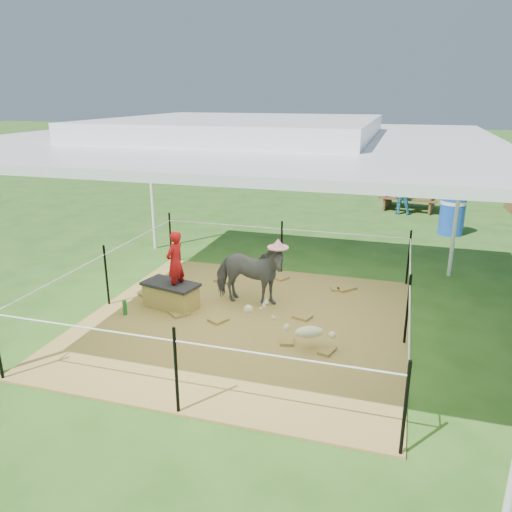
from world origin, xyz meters
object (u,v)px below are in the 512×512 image
(straw_bale, at_px, (171,296))
(pony, at_px, (249,274))
(picnic_table_near, at_px, (410,198))
(woman, at_px, (175,256))
(foal, at_px, (309,330))
(green_bottle, at_px, (125,308))
(distant_person, at_px, (402,192))
(trash_barrel, at_px, (452,216))

(straw_bale, distance_m, pony, 1.25)
(straw_bale, relative_size, picnic_table_near, 0.51)
(woman, height_order, foal, woman)
(green_bottle, xyz_separation_m, distant_person, (3.83, 8.18, 0.46))
(trash_barrel, distance_m, picnic_table_near, 2.68)
(woman, bearing_deg, distant_person, 170.86)
(pony, distance_m, trash_barrel, 6.35)
(woman, xyz_separation_m, foal, (2.20, -0.70, -0.58))
(woman, relative_size, trash_barrel, 1.10)
(green_bottle, relative_size, picnic_table_near, 0.14)
(straw_bale, height_order, green_bottle, straw_bale)
(straw_bale, distance_m, woman, 0.67)
(woman, height_order, trash_barrel, woman)
(foal, bearing_deg, straw_bale, 139.32)
(foal, height_order, trash_barrel, trash_barrel)
(distant_person, bearing_deg, pony, 76.47)
(pony, height_order, trash_barrel, pony)
(woman, height_order, distant_person, woman)
(picnic_table_near, bearing_deg, woman, -103.68)
(straw_bale, xyz_separation_m, foal, (2.30, -0.70, 0.09))
(pony, height_order, picnic_table_near, pony)
(woman, distance_m, distant_person, 8.36)
(green_bottle, bearing_deg, foal, -4.92)
(woman, xyz_separation_m, distant_person, (3.18, 7.73, -0.27))
(woman, bearing_deg, pony, 127.01)
(pony, relative_size, distant_person, 0.98)
(green_bottle, xyz_separation_m, picnic_table_near, (4.05, 8.81, 0.19))
(straw_bale, bearing_deg, foal, -16.83)
(picnic_table_near, bearing_deg, distant_person, -101.22)
(green_bottle, height_order, foal, foal)
(distant_person, bearing_deg, woman, 70.62)
(woman, distance_m, trash_barrel, 7.31)
(foal, bearing_deg, trash_barrel, 47.91)
(straw_bale, xyz_separation_m, pony, (1.12, 0.45, 0.32))
(picnic_table_near, xyz_separation_m, distant_person, (-0.22, -0.63, 0.28))
(green_bottle, bearing_deg, pony, 28.33)
(trash_barrel, bearing_deg, straw_bale, -127.26)
(woman, relative_size, foal, 1.01)
(pony, relative_size, picnic_table_near, 0.75)
(pony, bearing_deg, distant_person, -14.09)
(straw_bale, height_order, picnic_table_near, picnic_table_near)
(trash_barrel, relative_size, distant_person, 0.73)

